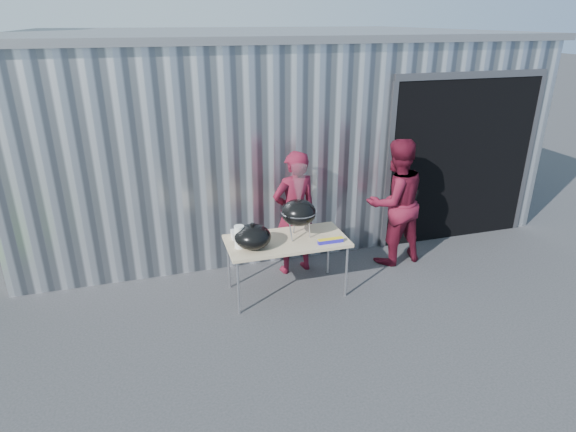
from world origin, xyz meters
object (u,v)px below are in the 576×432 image
object	(u,v)px
folding_table	(287,242)
person_cook	(294,213)
kettle_grill	(299,206)
person_bystander	(395,202)

from	to	relation	value
folding_table	person_cook	xyz separation A→B (m)	(0.27, 0.54, 0.15)
folding_table	person_cook	bearing A→B (deg)	63.31
folding_table	kettle_grill	size ratio (longest dim) A/B	1.60
folding_table	person_bystander	bearing A→B (deg)	13.72
folding_table	person_cook	size ratio (longest dim) A/B	0.87
folding_table	person_cook	distance (m)	0.62
folding_table	person_bystander	size ratio (longest dim) A/B	0.83
kettle_grill	folding_table	bearing A→B (deg)	-173.15
folding_table	kettle_grill	distance (m)	0.49
kettle_grill	person_bystander	size ratio (longest dim) A/B	0.52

